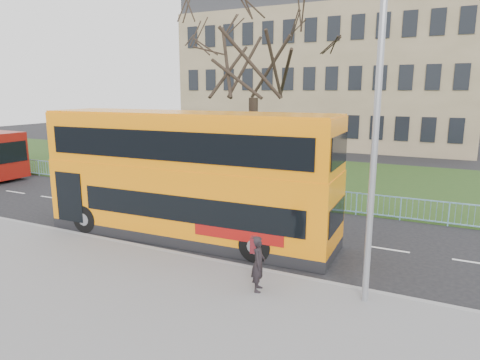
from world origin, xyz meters
TOP-DOWN VIEW (x-y plane):
  - ground at (0.00, 0.00)m, footprint 120.00×120.00m
  - pavement at (0.00, -6.75)m, footprint 80.00×10.50m
  - kerb at (0.00, -1.55)m, footprint 80.00×0.20m
  - grass_verge at (0.00, 14.30)m, footprint 80.00×15.40m
  - guard_railing at (0.00, 6.60)m, footprint 40.00×0.12m
  - bare_tree at (-3.00, 10.00)m, footprint 8.96×8.96m
  - civic_building at (-5.00, 35.00)m, footprint 30.00×15.00m
  - yellow_bus at (-1.50, 0.39)m, footprint 12.01×3.22m
  - pedestrian at (3.07, -2.97)m, footprint 0.55×0.69m
  - street_lamp at (5.89, -2.22)m, footprint 1.88×0.32m

SIDE VIEW (x-z plane):
  - ground at x=0.00m, z-range 0.00..0.00m
  - grass_verge at x=0.00m, z-range 0.00..0.08m
  - pavement at x=0.00m, z-range 0.00..0.12m
  - kerb at x=0.00m, z-range 0.00..0.14m
  - guard_railing at x=0.00m, z-range 0.00..1.10m
  - pedestrian at x=3.07m, z-range 0.12..1.78m
  - yellow_bus at x=-1.50m, z-range 0.18..5.18m
  - street_lamp at x=5.89m, z-range 0.55..9.42m
  - bare_tree at x=-3.00m, z-range 0.08..12.88m
  - civic_building at x=-5.00m, z-range 0.00..14.00m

